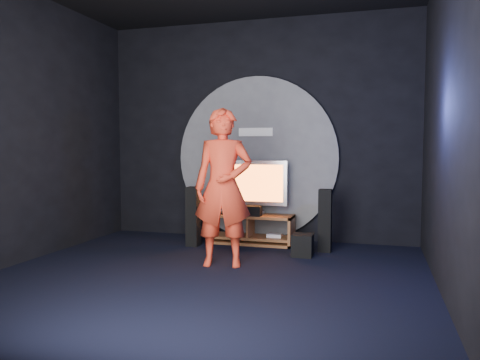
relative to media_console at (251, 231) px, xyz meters
name	(u,v)px	position (x,y,z in m)	size (l,w,h in m)	color
floor	(202,279)	(-0.02, -2.05, -0.20)	(5.00, 5.00, 0.00)	black
back_wall	(257,130)	(-0.02, 0.45, 1.55)	(5.00, 0.04, 3.50)	black
front_wall	(47,101)	(-0.02, -4.55, 1.55)	(5.00, 0.04, 3.50)	black
left_wall	(14,125)	(-2.52, -2.05, 1.55)	(0.04, 5.00, 3.50)	black
right_wall	(449,119)	(2.48, -2.05, 1.55)	(0.04, 5.00, 3.50)	black
wall_disc_panel	(257,158)	(-0.02, 0.39, 1.11)	(2.60, 0.11, 2.60)	#515156
media_console	(251,231)	(0.00, 0.00, 0.00)	(1.32, 0.45, 0.45)	#9E5930
tv	(252,185)	(-0.01, 0.07, 0.71)	(1.11, 0.22, 0.83)	#B3B2BA
center_speaker	(248,211)	(-0.01, -0.15, 0.33)	(0.40, 0.15, 0.15)	black
remote	(221,214)	(-0.45, -0.12, 0.27)	(0.18, 0.05, 0.02)	black
tower_speaker_left	(193,216)	(-0.79, -0.40, 0.25)	(0.18, 0.20, 0.89)	black
tower_speaker_right	(325,221)	(1.15, -0.24, 0.25)	(0.18, 0.20, 0.89)	black
subwoofer	(303,245)	(0.89, -0.62, -0.04)	(0.28, 0.28, 0.30)	black
player	(223,187)	(0.01, -1.38, 0.79)	(0.72, 0.47, 1.96)	red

